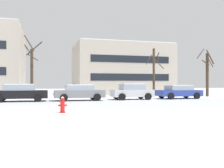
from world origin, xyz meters
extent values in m
plane|color=white|center=(0.00, 0.00, 0.00)|extent=(120.00, 120.00, 0.00)
cube|color=#B7BCC4|center=(0.00, 3.16, 0.00)|extent=(80.00, 8.33, 0.00)
cylinder|color=red|center=(0.87, -1.01, 0.03)|extent=(0.30, 0.30, 0.06)
cylinder|color=red|center=(0.87, -1.01, 0.36)|extent=(0.22, 0.22, 0.60)
sphere|color=red|center=(0.87, -1.01, 0.70)|extent=(0.21, 0.21, 0.21)
cylinder|color=red|center=(0.71, -1.01, 0.39)|extent=(0.12, 0.09, 0.09)
cylinder|color=red|center=(1.03, -1.01, 0.39)|extent=(0.12, 0.09, 0.09)
sphere|color=white|center=(0.87, -1.01, 0.76)|extent=(0.15, 0.15, 0.15)
cube|color=black|center=(-2.00, 8.36, 0.60)|extent=(4.57, 1.88, 0.67)
cube|color=#8C99A8|center=(-2.00, 8.36, 1.18)|extent=(2.51, 1.72, 0.48)
cube|color=white|center=(-2.00, 8.36, 1.45)|extent=(2.29, 1.59, 0.06)
cylinder|color=black|center=(-0.52, 9.32, 0.32)|extent=(0.64, 0.22, 0.64)
cylinder|color=black|center=(-0.51, 7.42, 0.32)|extent=(0.64, 0.22, 0.64)
cylinder|color=black|center=(-3.48, 9.30, 0.32)|extent=(0.64, 0.22, 0.64)
cube|color=slate|center=(3.01, 8.16, 0.60)|extent=(4.39, 1.81, 0.66)
cube|color=#8C99A8|center=(3.01, 8.16, 1.15)|extent=(2.42, 1.66, 0.43)
cube|color=white|center=(3.01, 8.16, 1.39)|extent=(2.20, 1.53, 0.06)
cylinder|color=black|center=(4.43, 9.09, 0.32)|extent=(0.64, 0.22, 0.64)
cylinder|color=black|center=(4.44, 7.26, 0.32)|extent=(0.64, 0.22, 0.64)
cylinder|color=black|center=(1.58, 9.07, 0.32)|extent=(0.64, 0.22, 0.64)
cylinder|color=black|center=(1.59, 7.24, 0.32)|extent=(0.64, 0.22, 0.64)
cube|color=silver|center=(8.02, 8.31, 0.60)|extent=(3.90, 1.79, 0.66)
cube|color=#8C99A8|center=(8.02, 8.31, 1.19)|extent=(2.15, 1.64, 0.51)
cube|color=white|center=(8.02, 8.31, 1.48)|extent=(1.96, 1.51, 0.06)
cylinder|color=black|center=(9.28, 9.22, 0.32)|extent=(0.64, 0.22, 0.64)
cylinder|color=black|center=(9.29, 7.41, 0.32)|extent=(0.64, 0.22, 0.64)
cylinder|color=black|center=(6.75, 9.20, 0.32)|extent=(0.64, 0.22, 0.64)
cylinder|color=black|center=(6.76, 7.40, 0.32)|extent=(0.64, 0.22, 0.64)
cube|color=#283D93|center=(13.02, 8.36, 0.56)|extent=(4.36, 1.92, 0.59)
cube|color=#8C99A8|center=(13.02, 8.36, 1.08)|extent=(2.40, 1.76, 0.45)
cube|color=white|center=(13.02, 8.36, 1.34)|extent=(2.18, 1.62, 0.06)
cylinder|color=black|center=(14.43, 9.33, 0.32)|extent=(0.64, 0.22, 0.64)
cylinder|color=black|center=(14.44, 7.40, 0.32)|extent=(0.64, 0.22, 0.64)
cylinder|color=black|center=(11.61, 9.32, 0.32)|extent=(0.64, 0.22, 0.64)
cylinder|color=black|center=(11.62, 7.38, 0.32)|extent=(0.64, 0.22, 0.64)
cylinder|color=#423326|center=(-1.17, 11.95, 2.47)|extent=(0.29, 0.29, 4.94)
cylinder|color=#423326|center=(-1.04, 11.49, 4.06)|extent=(0.99, 0.36, 0.63)
cylinder|color=#423326|center=(-1.60, 11.68, 4.94)|extent=(0.68, 0.98, 0.92)
cylinder|color=#423326|center=(-0.96, 12.73, 5.11)|extent=(1.66, 0.56, 1.47)
cylinder|color=#423326|center=(-1.39, 11.50, 5.44)|extent=(1.05, 0.58, 1.62)
cylinder|color=#423326|center=(18.47, 11.32, 2.53)|extent=(0.34, 0.34, 5.05)
cylinder|color=#423326|center=(18.10, 11.11, 3.94)|extent=(0.56, 0.87, 0.73)
cylinder|color=#423326|center=(18.08, 12.05, 5.10)|extent=(1.57, 0.91, 1.32)
cylinder|color=#423326|center=(18.65, 10.91, 3.89)|extent=(0.93, 0.47, 0.91)
cylinder|color=#423326|center=(18.50, 10.83, 4.58)|extent=(1.12, 0.20, 1.66)
cylinder|color=#423326|center=(11.96, 11.97, 2.74)|extent=(0.26, 0.26, 5.47)
cylinder|color=#423326|center=(12.36, 11.67, 4.39)|extent=(0.68, 0.86, 0.62)
cylinder|color=#423326|center=(11.48, 12.41, 4.13)|extent=(0.96, 1.05, 1.03)
cylinder|color=#423326|center=(12.02, 11.18, 3.90)|extent=(1.65, 0.21, 1.54)
cylinder|color=#423326|center=(12.36, 12.05, 4.46)|extent=(0.27, 0.91, 1.13)
cube|color=#B2A899|center=(10.90, 20.99, 3.50)|extent=(13.33, 8.95, 7.01)
cube|color=white|center=(10.90, 20.99, 7.06)|extent=(13.07, 8.78, 0.10)
cube|color=black|center=(10.90, 16.49, 2.34)|extent=(10.67, 0.04, 0.90)
cube|color=black|center=(10.90, 16.49, 4.67)|extent=(10.67, 0.04, 0.90)
camera|label=1|loc=(-0.09, -14.16, 1.51)|focal=40.39mm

